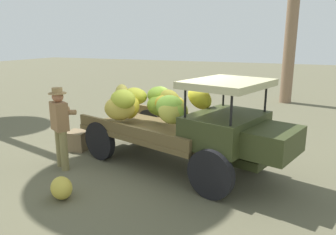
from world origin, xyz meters
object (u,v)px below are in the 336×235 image
at_px(farmer, 60,123).
at_px(loose_banana_bunch, 61,188).
at_px(wooden_crate, 78,140).
at_px(truck, 183,121).

xyz_separation_m(farmer, loose_banana_bunch, (0.84, -1.03, -0.76)).
relative_size(farmer, wooden_crate, 3.61).
height_order(truck, wooden_crate, truck).
height_order(farmer, wooden_crate, farmer).
bearing_deg(wooden_crate, farmer, -66.81).
relative_size(farmer, loose_banana_bunch, 3.35).
xyz_separation_m(wooden_crate, loose_banana_bunch, (1.28, -2.06, -0.05)).
bearing_deg(loose_banana_bunch, wooden_crate, 121.89).
distance_m(truck, farmer, 2.43).
relative_size(truck, loose_banana_bunch, 9.46).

